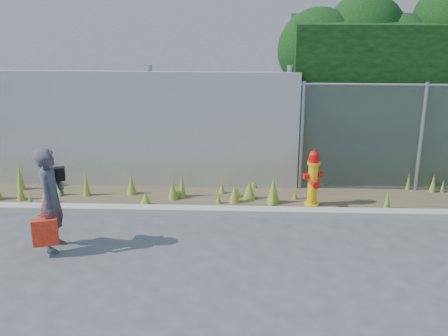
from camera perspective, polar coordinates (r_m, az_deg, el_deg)
ground at (r=9.03m, az=1.59°, el=-9.15°), size 80.00×80.00×0.00m
curb at (r=10.60m, az=1.71°, el=-4.01°), size 16.00×0.22×0.12m
weed_strip at (r=11.12m, az=2.31°, el=-2.33°), size 16.00×1.28×0.52m
corrugated_fence at (r=11.82m, az=-14.14°, el=3.42°), size 8.50×0.21×2.30m
fire_hydrant at (r=10.86m, az=8.13°, el=-1.01°), size 0.35×0.31×1.05m
woman at (r=9.56m, az=-15.50°, el=-2.78°), size 0.42×0.61×1.60m
red_tote_bag at (r=9.53m, az=-16.04°, el=-5.65°), size 0.37×0.14×0.49m
black_shoulder_bag at (r=9.55m, az=-15.12°, el=-0.53°), size 0.26×0.11×0.20m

